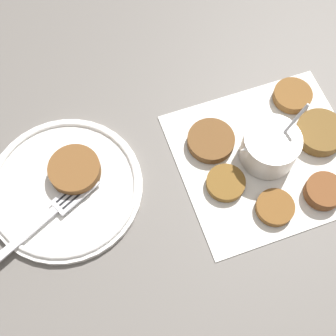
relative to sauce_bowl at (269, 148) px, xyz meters
The scene contains 12 objects.
ground_plane 0.04m from the sauce_bowl, 121.10° to the left, with size 4.00×4.00×0.00m, color #605B56.
napkin 0.03m from the sauce_bowl, 99.40° to the left, with size 0.28×0.26×0.00m.
sauce_bowl is the anchor object (origin of this frame).
fritter_0 0.12m from the sauce_bowl, 133.50° to the right, with size 0.06×0.06×0.02m.
fritter_1 0.09m from the sauce_bowl, 18.94° to the left, with size 0.06×0.06×0.01m.
fritter_2 0.09m from the sauce_bowl, 31.66° to the right, with size 0.07×0.07×0.02m.
fritter_3 0.10m from the sauce_bowl, 122.52° to the left, with size 0.06×0.06×0.02m.
fritter_4 0.09m from the sauce_bowl, 74.76° to the left, with size 0.06×0.06×0.01m.
fritter_5 0.09m from the sauce_bowl, behind, with size 0.08×0.08×0.02m.
serving_plate 0.32m from the sauce_bowl, ahead, with size 0.24×0.24×0.02m.
fritter_on_plate 0.30m from the sauce_bowl, 10.98° to the right, with size 0.08×0.08×0.02m.
fork 0.33m from the sauce_bowl, ahead, with size 0.18×0.11×0.00m.
Camera 1 is at (0.26, 0.24, 0.66)m, focal length 50.00 mm.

